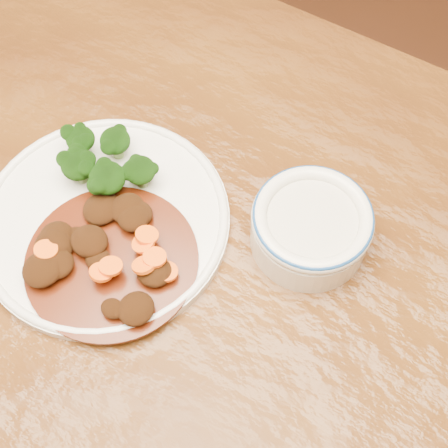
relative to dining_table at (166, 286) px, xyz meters
The scene contains 6 objects.
ground 0.67m from the dining_table, behind, with size 4.00×4.00×0.00m, color #4C2713.
dining_table is the anchor object (origin of this frame).
dinner_plate 0.12m from the dining_table, behind, with size 0.30×0.30×0.02m.
broccoli_florets 0.18m from the dining_table, 155.85° to the left, with size 0.12×0.09×0.05m.
mince_stew 0.12m from the dining_table, 145.61° to the right, with size 0.20×0.20×0.03m.
dip_bowl 0.21m from the dining_table, 40.91° to the left, with size 0.14×0.14×0.06m.
Camera 1 is at (0.24, -0.23, 1.40)m, focal length 50.00 mm.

